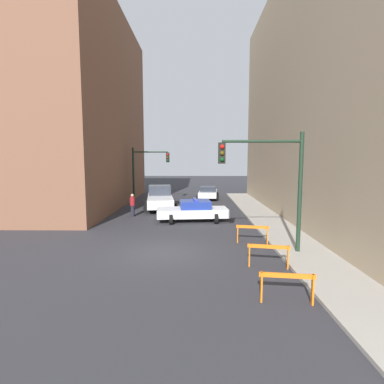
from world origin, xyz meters
TOP-DOWN VIEW (x-y plane):
  - ground_plane at (0.00, 0.00)m, footprint 120.00×120.00m
  - sidewalk_right at (6.20, 0.00)m, footprint 2.40×44.00m
  - building_corner_left at (-12.00, 14.00)m, footprint 14.00×20.00m
  - building_right at (13.40, 8.00)m, footprint 12.00×28.00m
  - traffic_light_near at (4.73, -0.15)m, footprint 3.64×0.35m
  - traffic_light_far at (-3.30, 14.53)m, footprint 3.44×0.35m
  - police_car at (1.21, 6.70)m, footprint 4.86×2.67m
  - white_truck at (-1.61, 11.67)m, footprint 3.11×5.62m
  - parked_car_near at (2.66, 17.96)m, footprint 2.51×4.44m
  - pedestrian_crossing at (-3.20, 8.27)m, footprint 0.46×0.46m
  - barrier_front at (4.03, -4.74)m, footprint 1.59×0.33m
  - barrier_mid at (4.19, -1.87)m, footprint 1.58×0.43m
  - barrier_back at (4.20, 1.45)m, footprint 1.59×0.41m

SIDE VIEW (x-z plane):
  - ground_plane at x=0.00m, z-range 0.00..0.00m
  - sidewalk_right at x=6.20m, z-range 0.00..0.12m
  - barrier_front at x=4.03m, z-range 0.17..1.07m
  - barrier_mid at x=4.19m, z-range 0.17..1.07m
  - barrier_back at x=4.20m, z-range 0.17..1.07m
  - parked_car_near at x=2.66m, z-range 0.02..1.33m
  - police_car at x=1.21m, z-range -0.04..1.48m
  - pedestrian_crossing at x=-3.20m, z-range 0.03..1.69m
  - white_truck at x=-1.61m, z-range -0.04..1.86m
  - traffic_light_far at x=-3.30m, z-range 0.80..6.00m
  - traffic_light_near at x=4.73m, z-range 0.93..6.13m
  - building_corner_left at x=-12.00m, z-range 0.00..16.93m
  - building_right at x=13.40m, z-range 0.00..17.46m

